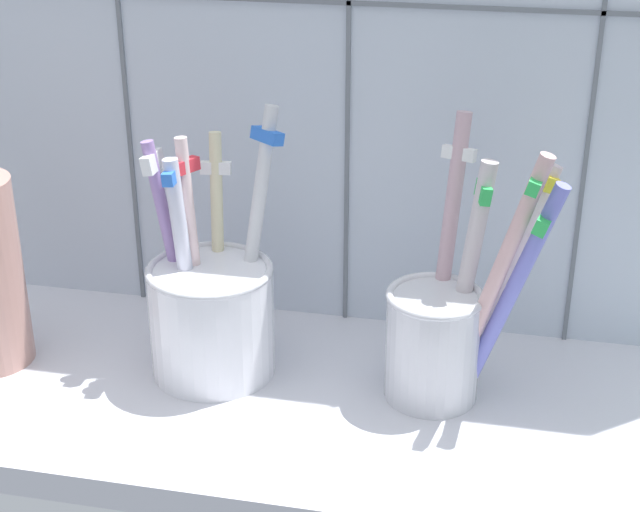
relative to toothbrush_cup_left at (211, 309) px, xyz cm
name	(u,v)px	position (x,y,z in cm)	size (l,w,h in cm)	color
counter_slab	(314,409)	(7.40, -1.95, -5.54)	(64.00, 22.00, 2.00)	silver
tile_wall_back	(351,40)	(7.40, 10.04, 15.96)	(64.00, 2.20, 45.00)	silver
toothbrush_cup_left	(211,309)	(0.00, 0.00, 0.00)	(8.92, 8.65, 17.75)	white
toothbrush_cup_right	(444,326)	(15.38, 0.06, 0.47)	(10.55, 8.19, 17.87)	silver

